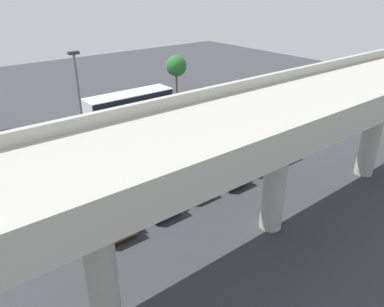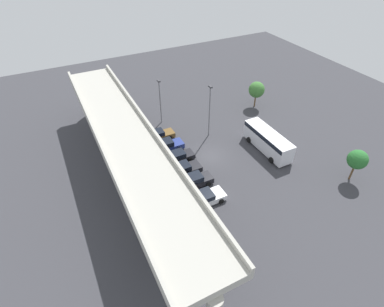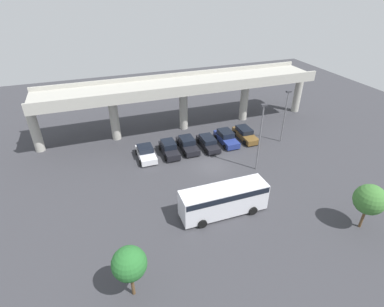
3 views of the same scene
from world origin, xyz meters
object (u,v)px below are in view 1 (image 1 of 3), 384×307
at_px(parked_car_0, 266,145).
at_px(tree_front_left, 176,66).
at_px(parked_car_2, 216,167).
at_px(parked_car_3, 180,178).
at_px(parked_car_4, 146,193).
at_px(parked_car_1, 239,154).
at_px(shuttle_bus, 129,106).
at_px(lamp_post_mid_lot, 80,102).
at_px(parked_car_5, 102,212).

height_order(parked_car_0, tree_front_left, tree_front_left).
relative_size(parked_car_2, parked_car_3, 1.00).
bearing_deg(parked_car_4, parked_car_0, -88.52).
distance_m(parked_car_1, tree_front_left, 19.89).
height_order(shuttle_bus, lamp_post_mid_lot, lamp_post_mid_lot).
bearing_deg(parked_car_2, parked_car_4, 89.37).
height_order(parked_car_1, parked_car_4, parked_car_1).
height_order(parked_car_2, parked_car_4, parked_car_4).
bearing_deg(tree_front_left, shuttle_bus, 30.42).
xyz_separation_m(shuttle_bus, tree_front_left, (-9.66, -5.67, 1.46)).
bearing_deg(lamp_post_mid_lot, parked_car_5, 71.48).
distance_m(parked_car_0, parked_car_2, 5.62).
xyz_separation_m(parked_car_0, parked_car_2, (5.61, 0.35, 0.03)).
height_order(parked_car_2, shuttle_bus, shuttle_bus).
relative_size(parked_car_0, shuttle_bus, 0.52).
bearing_deg(parked_car_5, parked_car_0, -88.17).
bearing_deg(parked_car_5, parked_car_2, -89.31).
relative_size(parked_car_0, parked_car_4, 0.91).
bearing_deg(parked_car_3, parked_car_4, 96.56).
relative_size(parked_car_3, parked_car_4, 0.99).
height_order(parked_car_0, lamp_post_mid_lot, lamp_post_mid_lot).
relative_size(parked_car_5, lamp_post_mid_lot, 0.60).
distance_m(parked_car_2, shuttle_bus, 12.89).
xyz_separation_m(shuttle_bus, lamp_post_mid_lot, (6.88, 5.60, 3.04)).
distance_m(parked_car_4, tree_front_left, 24.54).
bearing_deg(parked_car_5, shuttle_bus, -35.84).
bearing_deg(shuttle_bus, parked_car_3, 74.11).
distance_m(parked_car_1, lamp_post_mid_lot, 11.78).
height_order(parked_car_5, shuttle_bus, shuttle_bus).
xyz_separation_m(parked_car_0, shuttle_bus, (4.83, -12.48, 1.04)).
distance_m(parked_car_0, parked_car_3, 8.37).
distance_m(parked_car_1, parked_car_3, 5.36).
bearing_deg(lamp_post_mid_lot, parked_car_1, 141.80).
relative_size(parked_car_2, parked_car_4, 0.99).
bearing_deg(tree_front_left, lamp_post_mid_lot, 34.26).
distance_m(parked_car_5, shuttle_bus, 15.98).
distance_m(parked_car_1, parked_car_5, 11.17).
bearing_deg(tree_front_left, parked_car_2, 60.55).
relative_size(parked_car_1, shuttle_bus, 0.53).
xyz_separation_m(parked_car_0, parked_car_3, (8.37, -0.04, -0.02)).
bearing_deg(shuttle_bus, parked_car_1, 98.32).
bearing_deg(parked_car_1, shuttle_bus, 8.32).
xyz_separation_m(lamp_post_mid_lot, tree_front_left, (-16.55, -11.27, -1.58)).
xyz_separation_m(parked_car_1, tree_front_left, (-7.84, -18.12, 2.42)).
bearing_deg(parked_car_5, tree_front_left, -45.61).
relative_size(parked_car_3, tree_front_left, 1.07).
bearing_deg(shuttle_bus, parked_car_2, 86.51).
xyz_separation_m(parked_car_0, parked_car_1, (3.00, -0.03, 0.08)).
bearing_deg(tree_front_left, parked_car_4, 49.03).
relative_size(parked_car_0, lamp_post_mid_lot, 0.53).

